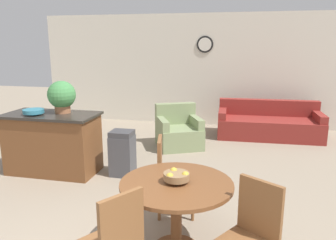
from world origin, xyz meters
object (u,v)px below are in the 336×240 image
teal_bowl (34,111)px  potted_plant (62,96)px  dining_chair_near_left (114,240)px  dining_chair_near_right (251,234)px  dining_chair_far_side (169,173)px  kitchen_island (53,143)px  armchair (179,132)px  dining_table (176,198)px  couch (269,125)px  trash_bin (122,153)px  fruit_bowl (176,176)px

teal_bowl → potted_plant: bearing=32.5°
dining_chair_near_left → potted_plant: potted_plant is taller
dining_chair_near_right → dining_chair_far_side: same height
kitchen_island → armchair: bearing=45.9°
dining_table → potted_plant: 2.80m
dining_chair_near_left → dining_chair_near_right: size_ratio=1.00×
teal_bowl → couch: 4.74m
armchair → trash_bin: bearing=-134.8°
dining_chair_near_right → dining_chair_far_side: 1.42m
dining_chair_far_side → trash_bin: (-0.95, 0.98, -0.15)m
trash_bin → armchair: (0.57, 1.61, -0.07)m
trash_bin → teal_bowl: bearing=-170.0°
dining_chair_near_right → dining_chair_far_side: size_ratio=1.00×
dining_chair_far_side → armchair: (-0.38, 2.59, -0.22)m
dining_table → fruit_bowl: bearing=167.1°
teal_bowl → armchair: bearing=44.5°
couch → kitchen_island: bearing=-142.7°
kitchen_island → couch: bearing=39.1°
dining_table → potted_plant: (-2.13, 1.70, 0.65)m
dining_chair_far_side → trash_bin: bearing=-147.1°
fruit_bowl → kitchen_island: bearing=144.9°
potted_plant → trash_bin: size_ratio=0.71×
dining_chair_far_side → kitchen_island: (-2.05, 0.86, -0.03)m
dining_chair_near_left → dining_chair_near_right: (1.04, 0.32, 0.00)m
dining_chair_near_left → dining_table: bearing=5.8°
armchair → dining_chair_far_side: bearing=-107.0°
teal_bowl → potted_plant: 0.47m
couch → dining_chair_near_left: bearing=-108.7°
teal_bowl → trash_bin: teal_bowl is taller
kitchen_island → trash_bin: 1.11m
fruit_bowl → dining_chair_near_left: bearing=-117.9°
dining_table → trash_bin: dining_table is taller
fruit_bowl → armchair: size_ratio=0.23×
dining_table → dining_chair_near_left: dining_chair_near_left is taller
fruit_bowl → armchair: 3.41m
dining_table → dining_chair_far_side: dining_chair_far_side is taller
dining_chair_near_right → fruit_bowl: bearing=5.8°
kitchen_island → couch: (3.45, 2.81, -0.20)m
fruit_bowl → couch: fruit_bowl is taller
couch → armchair: bearing=-150.5°
potted_plant → couch: size_ratio=0.23×
dining_chair_far_side → fruit_bowl: dining_chair_far_side is taller
dining_table → armchair: armchair is taller
potted_plant → teal_bowl: bearing=-147.5°
potted_plant → armchair: 2.40m
fruit_bowl → dining_chair_near_right: bearing=-27.9°
dining_table → trash_bin: (-1.18, 1.71, -0.21)m
potted_plant → dining_table: bearing=-38.7°
dining_chair_near_right → kitchen_island: kitchen_island is taller
potted_plant → trash_bin: bearing=0.3°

